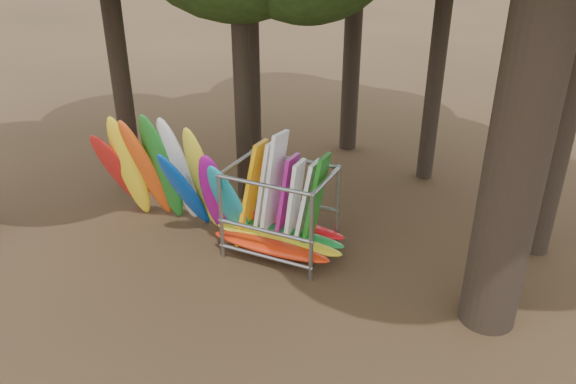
% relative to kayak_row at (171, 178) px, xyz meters
% --- Properties ---
extents(ground, '(120.00, 120.00, 0.00)m').
position_rel_kayak_row_xyz_m(ground, '(2.31, -1.04, -1.36)').
color(ground, '#47331E').
rests_on(ground, ground).
extents(kayak_row, '(4.02, 1.83, 3.12)m').
position_rel_kayak_row_xyz_m(kayak_row, '(0.00, 0.00, 0.00)').
color(kayak_row, red).
rests_on(kayak_row, ground).
extents(storage_rack, '(3.15, 1.58, 2.86)m').
position_rel_kayak_row_xyz_m(storage_rack, '(2.83, 0.15, -0.40)').
color(storage_rack, gray).
rests_on(storage_rack, ground).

